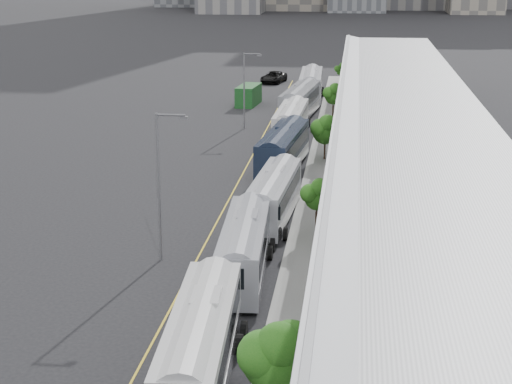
% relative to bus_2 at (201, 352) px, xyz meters
% --- Properties ---
extents(sidewalk, '(10.00, 170.00, 0.12)m').
position_rel_bus_2_xyz_m(sidewalk, '(7.25, 19.15, -1.56)').
color(sidewalk, gray).
rests_on(sidewalk, ground).
extents(lane_line, '(0.12, 160.00, 0.02)m').
position_rel_bus_2_xyz_m(lane_line, '(-3.25, 19.15, -1.61)').
color(lane_line, gold).
rests_on(lane_line, ground).
extents(depot, '(12.45, 160.40, 7.20)m').
position_rel_bus_2_xyz_m(depot, '(11.24, 19.15, 1.89)').
color(depot, gray).
rests_on(depot, ground).
extents(bus_2, '(3.39, 13.25, 3.84)m').
position_rel_bus_2_xyz_m(bus_2, '(0.00, 0.00, 0.00)').
color(bus_2, '#BDBDBF').
rests_on(bus_2, ground).
extents(bus_3, '(3.15, 12.59, 3.65)m').
position_rel_bus_2_xyz_m(bus_3, '(0.20, 13.71, -0.08)').
color(bus_3, gray).
rests_on(bus_3, ground).
extents(bus_4, '(3.25, 12.63, 3.66)m').
position_rel_bus_2_xyz_m(bus_4, '(0.85, 25.39, -0.08)').
color(bus_4, '#A6A8B0').
rests_on(bus_4, ground).
extents(bus_5, '(3.90, 13.72, 3.95)m').
position_rel_bus_2_xyz_m(bus_5, '(0.25, 40.54, 0.05)').
color(bus_5, black).
rests_on(bus_5, ground).
extents(bus_6, '(2.98, 13.06, 3.80)m').
position_rel_bus_2_xyz_m(bus_6, '(-0.08, 53.93, -0.02)').
color(bus_6, silver).
rests_on(bus_6, ground).
extents(bus_7, '(4.14, 13.88, 3.99)m').
position_rel_bus_2_xyz_m(bus_7, '(0.03, 66.63, 0.07)').
color(bus_7, gray).
rests_on(bus_7, ground).
extents(bus_8, '(3.18, 14.00, 4.07)m').
position_rel_bus_2_xyz_m(bus_8, '(0.61, 80.55, 0.10)').
color(bus_8, silver).
rests_on(bus_8, ground).
extents(tree_1, '(2.68, 2.68, 5.00)m').
position_rel_bus_2_xyz_m(tree_1, '(3.71, -3.62, 2.02)').
color(tree_1, black).
rests_on(tree_1, ground).
extents(tree_2, '(1.76, 1.76, 4.00)m').
position_rel_bus_2_xyz_m(tree_2, '(4.17, 21.90, 1.47)').
color(tree_2, black).
rests_on(tree_2, ground).
extents(tree_3, '(2.42, 2.42, 4.36)m').
position_rel_bus_2_xyz_m(tree_3, '(3.84, 45.24, 1.52)').
color(tree_3, black).
rests_on(tree_3, ground).
extents(tree_4, '(2.01, 2.01, 4.41)m').
position_rel_bus_2_xyz_m(tree_4, '(4.04, 64.93, 1.76)').
color(tree_4, black).
rests_on(tree_4, ground).
extents(tree_5, '(1.27, 1.27, 3.57)m').
position_rel_bus_2_xyz_m(tree_5, '(4.41, 90.12, 1.25)').
color(tree_5, black).
rests_on(tree_5, ground).
extents(street_lamp_near, '(2.04, 0.22, 9.58)m').
position_rel_bus_2_xyz_m(street_lamp_near, '(-5.36, 16.10, 3.87)').
color(street_lamp_near, '#59595E').
rests_on(street_lamp_near, ground).
extents(street_lamp_far, '(2.04, 0.22, 8.53)m').
position_rel_bus_2_xyz_m(street_lamp_far, '(-5.61, 59.80, 3.33)').
color(street_lamp_far, '#59595E').
rests_on(street_lamp_far, ground).
extents(shipping_container, '(2.89, 6.28, 2.59)m').
position_rel_bus_2_xyz_m(shipping_container, '(-7.30, 75.65, -0.33)').
color(shipping_container, '#133F18').
rests_on(shipping_container, ground).
extents(suv, '(4.08, 6.71, 1.74)m').
position_rel_bus_2_xyz_m(suv, '(-6.00, 96.40, -0.75)').
color(suv, black).
rests_on(suv, ground).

